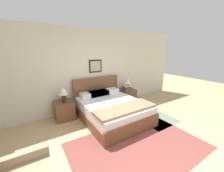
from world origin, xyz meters
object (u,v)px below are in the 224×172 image
nightstand_by_door (127,96)px  table_lamp_near_window (63,92)px  bed (111,109)px  table_lamp_by_door (128,82)px  nightstand_near_window (64,110)px

nightstand_by_door → table_lamp_near_window: table_lamp_near_window is taller
nightstand_by_door → table_lamp_near_window: 2.36m
bed → table_lamp_by_door: size_ratio=4.57×
bed → nightstand_by_door: size_ratio=3.77×
bed → table_lamp_near_window: bearing=149.1°
table_lamp_by_door → bed: bearing=-149.3°
table_lamp_by_door → nightstand_by_door: bearing=68.8°
nightstand_near_window → table_lamp_near_window: 0.55m
bed → nightstand_near_window: size_ratio=3.77×
nightstand_near_window → table_lamp_near_window: bearing=-58.5°
bed → table_lamp_by_door: (1.15, 0.68, 0.52)m
nightstand_by_door → table_lamp_by_door: 0.55m
nightstand_by_door → table_lamp_near_window: bearing=-179.3°
table_lamp_near_window → table_lamp_by_door: (2.28, 0.00, 0.00)m
nightstand_near_window → table_lamp_by_door: (2.30, -0.03, 0.55)m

